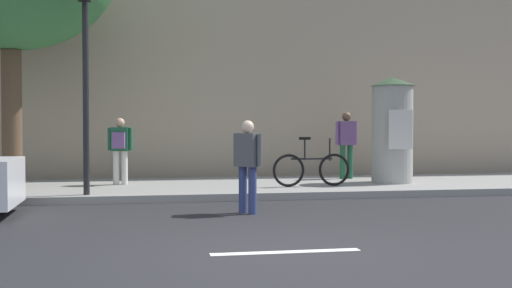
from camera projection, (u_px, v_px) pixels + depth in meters
ground_plane at (286, 252)px, 7.43m from camera, size 80.00×80.00×0.00m
sidewalk_curb at (217, 188)px, 14.32m from camera, size 36.00×4.00×0.15m
lane_markings at (286, 252)px, 7.43m from camera, size 25.80×0.16×0.01m
building_backdrop at (198, 41)px, 19.12m from camera, size 36.00×5.00×8.10m
traffic_light at (85, 40)px, 12.01m from camera, size 0.24×0.45×4.45m
poster_column at (392, 129)px, 14.76m from camera, size 1.05×1.05×2.47m
pedestrian_in_light_jacket at (248, 159)px, 10.66m from camera, size 0.46×0.47×1.58m
pedestrian_with_bag at (120, 146)px, 14.26m from camera, size 0.56×0.43×1.51m
pedestrian_in_red_top at (346, 139)px, 15.88m from camera, size 0.59×0.43×1.68m
bicycle_leaning at (312, 169)px, 13.86m from camera, size 1.77×0.14×1.09m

